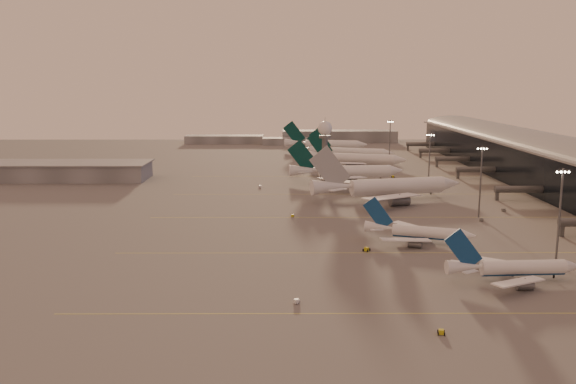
{
  "coord_description": "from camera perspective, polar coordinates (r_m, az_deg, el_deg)",
  "views": [
    {
      "loc": [
        -12.74,
        -153.03,
        46.59
      ],
      "look_at": [
        -11.8,
        62.92,
        7.63
      ],
      "focal_mm": 38.0,
      "sensor_mm": 36.0,
      "label": 1
    }
  ],
  "objects": [
    {
      "name": "greentail_d",
      "position": [
        416.19,
        3.56,
        4.29
      ],
      "size": [
        57.17,
        45.91,
        20.81
      ],
      "color": "white",
      "rests_on": "ground"
    },
    {
      "name": "narrowbody_mid",
      "position": [
        183.85,
        12.14,
        -3.84
      ],
      "size": [
        31.77,
        24.9,
        12.93
      ],
      "color": "white",
      "rests_on": "ground"
    },
    {
      "name": "greentail_c",
      "position": [
        374.37,
        5.98,
        3.54
      ],
      "size": [
        51.19,
        40.77,
        19.09
      ],
      "color": "white",
      "rests_on": "ground"
    },
    {
      "name": "gsv_truck_a",
      "position": [
        132.03,
        0.95,
        -9.94
      ],
      "size": [
        5.46,
        4.21,
        2.11
      ],
      "color": "silver",
      "rests_on": "ground"
    },
    {
      "name": "greentail_b",
      "position": [
        340.77,
        6.45,
        2.91
      ],
      "size": [
        54.26,
        43.19,
        20.28
      ],
      "color": "white",
      "rests_on": "ground"
    },
    {
      "name": "terminal",
      "position": [
        291.69,
        24.2,
        2.22
      ],
      "size": [
        57.0,
        362.0,
        23.04
      ],
      "color": "black",
      "rests_on": "ground"
    },
    {
      "name": "greentail_a",
      "position": [
        291.35,
        5.52,
        1.69
      ],
      "size": [
        55.64,
        44.77,
        20.21
      ],
      "color": "white",
      "rests_on": "ground"
    },
    {
      "name": "gsv_truck_b",
      "position": [
        217.55,
        17.75,
        -2.31
      ],
      "size": [
        6.12,
        3.37,
        2.34
      ],
      "color": "slate",
      "rests_on": "ground"
    },
    {
      "name": "mast_a",
      "position": [
        171.76,
        24.09,
        -1.7
      ],
      "size": [
        3.6,
        0.56,
        25.0
      ],
      "color": "#56585D",
      "rests_on": "ground"
    },
    {
      "name": "gsv_truck_d",
      "position": [
        273.69,
        -2.66,
        0.65
      ],
      "size": [
        3.69,
        5.68,
        2.16
      ],
      "color": "silver",
      "rests_on": "ground"
    },
    {
      "name": "hangar",
      "position": [
        314.89,
        -20.17,
        1.88
      ],
      "size": [
        82.0,
        27.0,
        8.5
      ],
      "color": "slate",
      "rests_on": "ground"
    },
    {
      "name": "distant_horizon",
      "position": [
        480.32,
        1.59,
        5.12
      ],
      "size": [
        165.0,
        37.5,
        9.0
      ],
      "color": "slate",
      "rests_on": "ground"
    },
    {
      "name": "gsv_truck_c",
      "position": [
        213.89,
        0.51,
        -2.09
      ],
      "size": [
        4.92,
        2.96,
        1.87
      ],
      "color": "gold",
      "rests_on": "ground"
    },
    {
      "name": "mast_b",
      "position": [
        221.24,
        17.59,
        1.21
      ],
      "size": [
        3.6,
        0.56,
        25.0
      ],
      "color": "#56585D",
      "rests_on": "ground"
    },
    {
      "name": "widebody_white",
      "position": [
        247.76,
        9.34,
        0.18
      ],
      "size": [
        63.3,
        50.11,
        22.7
      ],
      "color": "white",
      "rests_on": "ground"
    },
    {
      "name": "gsv_tug_hangar",
      "position": [
        306.49,
        9.79,
        1.43
      ],
      "size": [
        3.51,
        2.32,
        0.95
      ],
      "color": "gold",
      "rests_on": "ground"
    },
    {
      "name": "mast_c",
      "position": [
        272.4,
        13.09,
        3.03
      ],
      "size": [
        3.6,
        0.56,
        25.0
      ],
      "color": "#56585D",
      "rests_on": "ground"
    },
    {
      "name": "gsv_tug_near",
      "position": [
        120.47,
        14.14,
        -12.61
      ],
      "size": [
        2.44,
        3.46,
        0.91
      ],
      "color": "gold",
      "rests_on": "ground"
    },
    {
      "name": "gsv_tug_far",
      "position": [
        260.2,
        7.79,
        -0.06
      ],
      "size": [
        4.14,
        4.03,
        1.03
      ],
      "color": "silver",
      "rests_on": "ground"
    },
    {
      "name": "mast_d",
      "position": [
        359.72,
        9.51,
        4.85
      ],
      "size": [
        3.6,
        0.56,
        25.0
      ],
      "color": "#56585D",
      "rests_on": "ground"
    },
    {
      "name": "ground",
      "position": [
        160.47,
        4.35,
        -6.68
      ],
      "size": [
        700.0,
        700.0,
        0.0
      ],
      "primitive_type": "plane",
      "color": "#5D5A5A",
      "rests_on": "ground"
    },
    {
      "name": "gsv_tug_mid",
      "position": [
        172.34,
        7.36,
        -5.35
      ],
      "size": [
        4.4,
        4.0,
        1.08
      ],
      "color": "gold",
      "rests_on": "ground"
    },
    {
      "name": "taxiway_markings",
      "position": [
        218.38,
        11.05,
        -2.28
      ],
      "size": [
        180.0,
        185.25,
        0.02
      ],
      "color": "#DCD54D",
      "rests_on": "ground"
    },
    {
      "name": "narrowbody_near",
      "position": [
        155.22,
        20.35,
        -6.87
      ],
      "size": [
        33.65,
        26.8,
        13.14
      ],
      "color": "white",
      "rests_on": "ground"
    },
    {
      "name": "gsv_catering_b",
      "position": [
        236.22,
        19.59,
        -1.2
      ],
      "size": [
        5.79,
        3.36,
        4.47
      ],
      "color": "slate",
      "rests_on": "ground"
    },
    {
      "name": "radar_tower",
      "position": [
        274.81,
        3.47,
        4.85
      ],
      "size": [
        6.4,
        6.4,
        31.1
      ],
      "color": "#56585D",
      "rests_on": "ground"
    }
  ]
}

